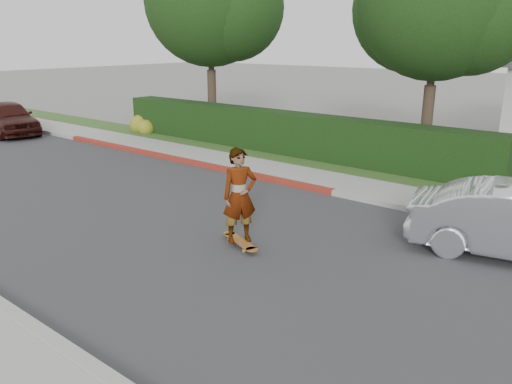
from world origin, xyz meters
The scene contains 13 objects.
ground centered at (0.00, 0.00, 0.00)m, with size 120.00×120.00×0.00m, color slate.
road centered at (0.00, 0.00, 0.01)m, with size 60.00×8.00×0.01m, color #2D2D30.
curb_far centered at (0.00, 4.10, 0.07)m, with size 60.00×0.20×0.15m, color #9E9E99.
curb_red_section centered at (-5.00, 4.10, 0.08)m, with size 12.00×0.21×0.15m, color maroon.
sidewalk_far centered at (0.00, 5.00, 0.06)m, with size 60.00×1.60×0.12m, color gray.
planting_strip centered at (0.00, 6.60, 0.05)m, with size 60.00×1.60×0.10m, color #2D4C1E.
hedge centered at (-3.00, 7.20, 0.75)m, with size 15.00×1.00×1.50m, color black.
flowering_shrub centered at (-10.01, 6.74, 0.33)m, with size 1.40×1.00×0.90m.
tree_left centered at (-7.51, 8.69, 5.26)m, with size 5.99×5.21×8.00m.
tree_center centered at (1.49, 9.19, 4.90)m, with size 5.66×4.84×7.44m.
skateboard centered at (1.29, 0.01, 0.10)m, with size 1.18×0.64×0.11m.
skateboarder centered at (1.29, 0.01, 1.05)m, with size 0.67×0.44×1.85m, color white.
car_maroon centered at (-14.31, 3.08, 0.71)m, with size 1.67×4.16×1.42m, color #3A1612.
Camera 1 is at (7.21, -6.87, 3.90)m, focal length 35.00 mm.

